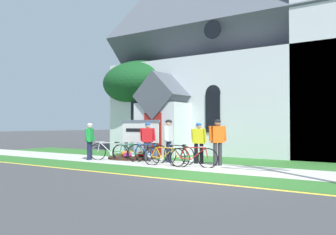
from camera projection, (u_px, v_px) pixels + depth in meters
ground at (259, 164)px, 13.88m from camera, size 140.00×140.00×0.00m
sidewalk_slab at (166, 164)px, 13.64m from camera, size 32.00×2.36×0.01m
grass_verge at (133, 170)px, 11.94m from camera, size 32.00×1.72×0.01m
church_lawn at (199, 159)px, 15.83m from camera, size 24.00×2.88×0.01m
curb_paint_stripe at (112, 173)px, 11.10m from camera, size 28.00×0.16×0.01m
church_building at (253, 68)px, 20.24m from camera, size 13.89×10.67×14.04m
church_sign at (140, 133)px, 16.39m from camera, size 2.16×0.14×1.75m
flower_bed at (133, 157)px, 15.88m from camera, size 2.15×2.15×0.34m
bicycle_silver at (179, 154)px, 13.86m from camera, size 1.65×0.45×0.78m
bicycle_red at (110, 151)px, 15.16m from camera, size 1.72×0.65×0.81m
bicycle_green at (147, 153)px, 14.20m from camera, size 1.72×0.45×0.82m
bicycle_blue at (194, 157)px, 12.54m from camera, size 1.61×0.65×0.78m
bicycle_white at (164, 156)px, 13.09m from camera, size 1.72×0.27×0.76m
bicycle_orange at (131, 152)px, 14.89m from camera, size 1.63×0.60×0.79m
cyclist_in_white_jersey at (218, 138)px, 13.14m from camera, size 0.48×0.60×1.73m
cyclist_in_green_jersey at (148, 139)px, 14.77m from camera, size 0.61×0.39×1.61m
cyclist_in_orange_jersey at (199, 140)px, 13.79m from camera, size 0.64×0.28×1.60m
cyclist_in_blue_jersey at (169, 137)px, 14.34m from camera, size 0.32×0.74×1.73m
cyclist_in_red_jersey at (90, 139)px, 15.30m from camera, size 0.37×0.72×1.59m
yard_deciduous_tree at (143, 84)px, 21.04m from camera, size 4.73×4.73×5.30m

